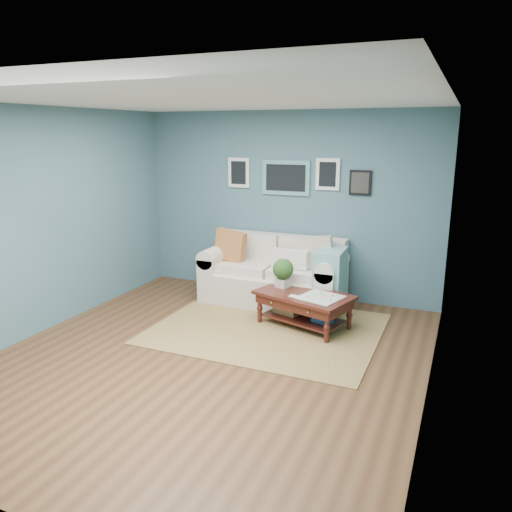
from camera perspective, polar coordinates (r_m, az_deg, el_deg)
The scene contains 4 objects.
room_shell at distance 5.17m, azimuth -5.56°, elevation 2.39°, with size 5.00×5.02×2.70m.
area_rug at distance 6.30m, azimuth 1.29°, elevation -8.27°, with size 2.72×2.17×0.01m, color brown.
loveseat at distance 7.11m, azimuth 2.74°, elevation -2.09°, with size 2.03×0.92×1.05m.
coffee_table at distance 6.33m, azimuth 5.08°, elevation -4.81°, with size 1.31×0.98×0.81m.
Camera 1 is at (2.44, -4.38, 2.39)m, focal length 35.00 mm.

